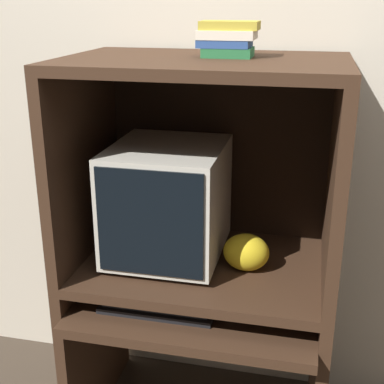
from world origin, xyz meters
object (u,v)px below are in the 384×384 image
Objects in this scene: crt_monitor at (168,201)px; book_stack at (228,39)px; snack_bag at (246,252)px; keyboard at (159,305)px; mouse at (234,317)px.

book_stack reaches higher than crt_monitor.
book_stack is at bearing 143.17° from snack_bag.
crt_monitor is at bearing 94.65° from keyboard.
crt_monitor reaches higher than snack_bag.
snack_bag is 0.85× the size of book_stack.
keyboard is at bearing -152.44° from snack_bag.
snack_bag is at bearing -9.15° from crt_monitor.
keyboard is 0.94m from book_stack.
crt_monitor is 2.81× the size of snack_bag.
keyboard is 2.46× the size of snack_bag.
snack_bag is at bearing 27.56° from keyboard.
book_stack is at bearing 109.14° from mouse.
crt_monitor is 0.61m from book_stack.
crt_monitor is at bearing 143.44° from mouse.
keyboard is (0.02, -0.20, -0.32)m from crt_monitor.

